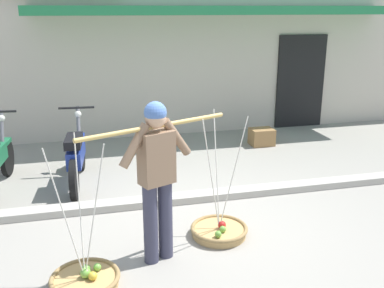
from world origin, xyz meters
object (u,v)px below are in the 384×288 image
motorcycle_second_in_row (77,155)px  wooden_crate (262,137)px  fruit_basket_right_side (85,279)px  fruit_basket_left_side (219,230)px  fruit_vendor (157,172)px

motorcycle_second_in_row → wooden_crate: size_ratio=4.14×
fruit_basket_right_side → wooden_crate: (3.38, 3.84, 0.09)m
fruit_basket_left_side → wooden_crate: 3.71m
fruit_vendor → motorcycle_second_in_row: size_ratio=0.93×
fruit_basket_left_side → motorcycle_second_in_row: fruit_basket_left_side is taller
fruit_vendor → wooden_crate: 4.47m
fruit_vendor → fruit_basket_right_side: fruit_vendor is taller
motorcycle_second_in_row → fruit_vendor: bearing=-70.6°
fruit_vendor → fruit_basket_left_side: size_ratio=1.17×
fruit_vendor → fruit_basket_right_side: bearing=-157.7°
fruit_vendor → motorcycle_second_in_row: bearing=109.4°
fruit_vendor → fruit_basket_right_side: (-0.76, -0.31, -0.90)m
fruit_vendor → wooden_crate: (2.62, 3.53, -0.82)m
fruit_basket_left_side → fruit_vendor: bearing=-157.8°
fruit_basket_right_side → wooden_crate: bearing=48.6°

